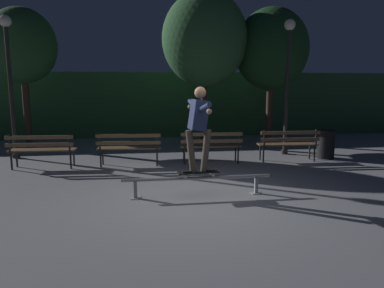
{
  "coord_description": "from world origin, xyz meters",
  "views": [
    {
      "loc": [
        -0.95,
        -6.07,
        2.04
      ],
      "look_at": [
        0.01,
        1.03,
        0.85
      ],
      "focal_mm": 33.12,
      "sensor_mm": 36.0,
      "label": 1
    }
  ],
  "objects_px": {
    "park_bench_leftmost": "(41,147)",
    "tree_behind_benches": "(205,39)",
    "park_bench_right_center": "(211,144)",
    "tree_far_left": "(22,46)",
    "skateboarder": "(199,122)",
    "park_bench_rightmost": "(289,142)",
    "trash_can": "(326,144)",
    "lamp_post_left": "(9,69)",
    "park_bench_left_center": "(129,145)",
    "skateboard": "(198,173)",
    "grind_rail": "(197,181)",
    "lamp_post_right": "(288,70)",
    "tree_far_right": "(271,49)"
  },
  "relations": [
    {
      "from": "park_bench_leftmost",
      "to": "tree_behind_benches",
      "type": "distance_m",
      "value": 6.22
    },
    {
      "from": "park_bench_right_center",
      "to": "tree_far_left",
      "type": "distance_m",
      "value": 6.89
    },
    {
      "from": "skateboarder",
      "to": "park_bench_rightmost",
      "type": "bearing_deg",
      "value": 43.02
    },
    {
      "from": "trash_can",
      "to": "lamp_post_left",
      "type": "bearing_deg",
      "value": 172.11
    },
    {
      "from": "park_bench_leftmost",
      "to": "park_bench_rightmost",
      "type": "bearing_deg",
      "value": 0.0
    },
    {
      "from": "park_bench_right_center",
      "to": "trash_can",
      "type": "distance_m",
      "value": 3.36
    },
    {
      "from": "park_bench_left_center",
      "to": "trash_can",
      "type": "relative_size",
      "value": 2.02
    },
    {
      "from": "tree_behind_benches",
      "to": "lamp_post_left",
      "type": "bearing_deg",
      "value": -165.16
    },
    {
      "from": "park_bench_left_center",
      "to": "tree_far_left",
      "type": "bearing_deg",
      "value": 136.95
    },
    {
      "from": "skateboard",
      "to": "park_bench_left_center",
      "type": "xyz_separation_m",
      "value": [
        -1.37,
        2.68,
        0.09
      ]
    },
    {
      "from": "grind_rail",
      "to": "park_bench_rightmost",
      "type": "height_order",
      "value": "park_bench_rightmost"
    },
    {
      "from": "lamp_post_right",
      "to": "park_bench_rightmost",
      "type": "bearing_deg",
      "value": -107.3
    },
    {
      "from": "tree_far_left",
      "to": "trash_can",
      "type": "bearing_deg",
      "value": -18.04
    },
    {
      "from": "park_bench_left_center",
      "to": "park_bench_right_center",
      "type": "xyz_separation_m",
      "value": [
        2.12,
        0.0,
        0.0
      ]
    },
    {
      "from": "park_bench_rightmost",
      "to": "trash_can",
      "type": "bearing_deg",
      "value": 12.68
    },
    {
      "from": "park_bench_right_center",
      "to": "tree_far_left",
      "type": "relative_size",
      "value": 0.36
    },
    {
      "from": "trash_can",
      "to": "park_bench_right_center",
      "type": "bearing_deg",
      "value": -175.3
    },
    {
      "from": "skateboarder",
      "to": "lamp_post_right",
      "type": "relative_size",
      "value": 0.4
    },
    {
      "from": "park_bench_rightmost",
      "to": "lamp_post_right",
      "type": "distance_m",
      "value": 2.23
    },
    {
      "from": "skateboarder",
      "to": "tree_behind_benches",
      "type": "bearing_deg",
      "value": 79.37
    },
    {
      "from": "grind_rail",
      "to": "skateboarder",
      "type": "height_order",
      "value": "skateboarder"
    },
    {
      "from": "grind_rail",
      "to": "park_bench_left_center",
      "type": "height_order",
      "value": "park_bench_left_center"
    },
    {
      "from": "trash_can",
      "to": "park_bench_left_center",
      "type": "bearing_deg",
      "value": -177.12
    },
    {
      "from": "park_bench_right_center",
      "to": "lamp_post_right",
      "type": "height_order",
      "value": "lamp_post_right"
    },
    {
      "from": "park_bench_leftmost",
      "to": "tree_far_left",
      "type": "relative_size",
      "value": 0.36
    },
    {
      "from": "grind_rail",
      "to": "tree_far_right",
      "type": "bearing_deg",
      "value": 59.13
    },
    {
      "from": "skateboarder",
      "to": "park_bench_leftmost",
      "type": "height_order",
      "value": "skateboarder"
    },
    {
      "from": "park_bench_left_center",
      "to": "lamp_post_left",
      "type": "xyz_separation_m",
      "value": [
        -3.24,
        1.48,
        1.94
      ]
    },
    {
      "from": "park_bench_right_center",
      "to": "lamp_post_right",
      "type": "bearing_deg",
      "value": 22.98
    },
    {
      "from": "grind_rail",
      "to": "tree_behind_benches",
      "type": "height_order",
      "value": "tree_behind_benches"
    },
    {
      "from": "skateboard",
      "to": "lamp_post_right",
      "type": "distance_m",
      "value": 5.3
    },
    {
      "from": "skateboard",
      "to": "park_bench_rightmost",
      "type": "distance_m",
      "value": 3.92
    },
    {
      "from": "skateboard",
      "to": "trash_can",
      "type": "xyz_separation_m",
      "value": [
        4.09,
        2.95,
        -0.03
      ]
    },
    {
      "from": "grind_rail",
      "to": "skateboarder",
      "type": "distance_m",
      "value": 1.09
    },
    {
      "from": "grind_rail",
      "to": "tree_far_left",
      "type": "height_order",
      "value": "tree_far_left"
    },
    {
      "from": "park_bench_rightmost",
      "to": "skateboarder",
      "type": "bearing_deg",
      "value": -136.98
    },
    {
      "from": "park_bench_leftmost",
      "to": "trash_can",
      "type": "height_order",
      "value": "park_bench_leftmost"
    },
    {
      "from": "skateboard",
      "to": "skateboarder",
      "type": "distance_m",
      "value": 0.94
    },
    {
      "from": "skateboard",
      "to": "park_bench_leftmost",
      "type": "xyz_separation_m",
      "value": [
        -3.49,
        2.68,
        0.09
      ]
    },
    {
      "from": "park_bench_left_center",
      "to": "tree_far_right",
      "type": "xyz_separation_m",
      "value": [
        4.78,
        3.07,
        2.72
      ]
    },
    {
      "from": "tree_behind_benches",
      "to": "tree_far_left",
      "type": "bearing_deg",
      "value": 178.33
    },
    {
      "from": "skateboarder",
      "to": "park_bench_leftmost",
      "type": "relative_size",
      "value": 0.96
    },
    {
      "from": "tree_far_right",
      "to": "lamp_post_left",
      "type": "bearing_deg",
      "value": -168.82
    },
    {
      "from": "tree_far_right",
      "to": "lamp_post_right",
      "type": "distance_m",
      "value": 2.19
    },
    {
      "from": "lamp_post_right",
      "to": "trash_can",
      "type": "height_order",
      "value": "lamp_post_right"
    },
    {
      "from": "skateboarder",
      "to": "trash_can",
      "type": "bearing_deg",
      "value": 35.81
    },
    {
      "from": "grind_rail",
      "to": "trash_can",
      "type": "xyz_separation_m",
      "value": [
        4.11,
        2.95,
        0.12
      ]
    },
    {
      "from": "park_bench_right_center",
      "to": "skateboarder",
      "type": "bearing_deg",
      "value": -105.59
    },
    {
      "from": "park_bench_left_center",
      "to": "tree_far_left",
      "type": "height_order",
      "value": "tree_far_left"
    },
    {
      "from": "park_bench_leftmost",
      "to": "tree_far_left",
      "type": "xyz_separation_m",
      "value": [
        -1.26,
        3.15,
        2.72
      ]
    }
  ]
}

